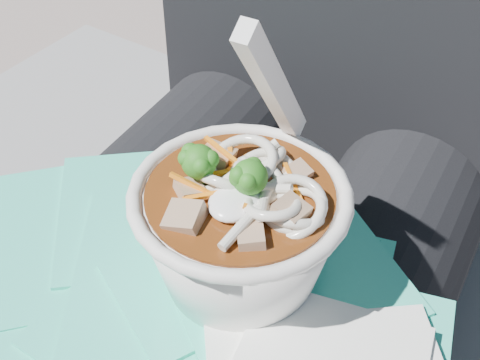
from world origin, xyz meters
The scene contains 4 objects.
lap centered at (0.00, 0.00, 0.54)m, with size 0.35×0.48×0.15m.
person_body centered at (0.00, 0.09, 0.56)m, with size 0.34×0.94×1.01m.
plastic_bag centered at (0.01, -0.02, 0.62)m, with size 0.40×0.28×0.02m.
udon_bowl centered at (0.04, 0.00, 0.68)m, with size 0.15×0.15×0.19m.
Camera 1 is at (0.18, -0.26, 0.98)m, focal length 50.00 mm.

